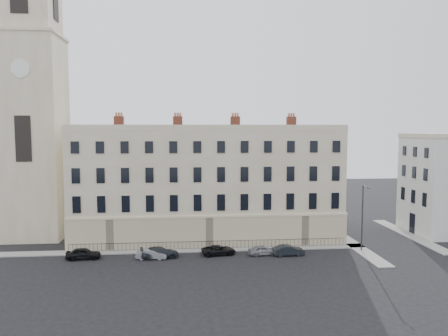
{
  "coord_description": "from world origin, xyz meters",
  "views": [
    {
      "loc": [
        -9.1,
        -48.95,
        15.28
      ],
      "look_at": [
        -3.75,
        10.0,
        9.95
      ],
      "focal_mm": 35.0,
      "sensor_mm": 36.0,
      "label": 1
    }
  ],
  "objects_px": {
    "car_a": "(83,254)",
    "car_c": "(160,253)",
    "car_b": "(151,254)",
    "car_d": "(219,250)",
    "car_f": "(288,250)",
    "streetlamp": "(363,215)",
    "car_e": "(263,250)"
  },
  "relations": [
    {
      "from": "car_a",
      "to": "car_c",
      "type": "bearing_deg",
      "value": -95.65
    },
    {
      "from": "car_a",
      "to": "car_b",
      "type": "bearing_deg",
      "value": -98.47
    },
    {
      "from": "car_d",
      "to": "car_f",
      "type": "bearing_deg",
      "value": -106.52
    },
    {
      "from": "car_b",
      "to": "streetlamp",
      "type": "distance_m",
      "value": 26.34
    },
    {
      "from": "car_e",
      "to": "streetlamp",
      "type": "bearing_deg",
      "value": -93.63
    },
    {
      "from": "car_b",
      "to": "car_e",
      "type": "xyz_separation_m",
      "value": [
        13.32,
        0.39,
        0.0
      ]
    },
    {
      "from": "car_b",
      "to": "car_d",
      "type": "relative_size",
      "value": 0.86
    },
    {
      "from": "car_c",
      "to": "car_f",
      "type": "xyz_separation_m",
      "value": [
        15.47,
        -0.38,
        -0.02
      ]
    },
    {
      "from": "car_b",
      "to": "car_f",
      "type": "height_order",
      "value": "car_f"
    },
    {
      "from": "car_d",
      "to": "car_a",
      "type": "bearing_deg",
      "value": 81.72
    },
    {
      "from": "car_a",
      "to": "car_c",
      "type": "relative_size",
      "value": 0.88
    },
    {
      "from": "car_f",
      "to": "streetlamp",
      "type": "bearing_deg",
      "value": -87.75
    },
    {
      "from": "car_a",
      "to": "streetlamp",
      "type": "xyz_separation_m",
      "value": [
        33.98,
        0.34,
        3.94
      ]
    },
    {
      "from": "car_d",
      "to": "streetlamp",
      "type": "height_order",
      "value": "streetlamp"
    },
    {
      "from": "car_c",
      "to": "car_d",
      "type": "relative_size",
      "value": 1.08
    },
    {
      "from": "car_a",
      "to": "car_f",
      "type": "distance_m",
      "value": 24.37
    },
    {
      "from": "car_c",
      "to": "car_a",
      "type": "bearing_deg",
      "value": 80.29
    },
    {
      "from": "car_e",
      "to": "streetlamp",
      "type": "height_order",
      "value": "streetlamp"
    },
    {
      "from": "car_a",
      "to": "car_e",
      "type": "distance_m",
      "value": 21.28
    },
    {
      "from": "car_d",
      "to": "car_f",
      "type": "height_order",
      "value": "car_f"
    },
    {
      "from": "car_b",
      "to": "car_f",
      "type": "distance_m",
      "value": 16.4
    },
    {
      "from": "streetlamp",
      "to": "car_d",
      "type": "bearing_deg",
      "value": -179.27
    },
    {
      "from": "car_e",
      "to": "car_f",
      "type": "height_order",
      "value": "car_f"
    },
    {
      "from": "car_e",
      "to": "car_b",
      "type": "bearing_deg",
      "value": 85.34
    },
    {
      "from": "car_a",
      "to": "streetlamp",
      "type": "relative_size",
      "value": 0.48
    },
    {
      "from": "car_b",
      "to": "car_d",
      "type": "distance_m",
      "value": 8.09
    },
    {
      "from": "car_a",
      "to": "car_b",
      "type": "height_order",
      "value": "car_a"
    },
    {
      "from": "car_c",
      "to": "streetlamp",
      "type": "height_order",
      "value": "streetlamp"
    },
    {
      "from": "car_c",
      "to": "car_d",
      "type": "distance_m",
      "value": 7.12
    },
    {
      "from": "car_d",
      "to": "car_f",
      "type": "relative_size",
      "value": 1.08
    },
    {
      "from": "car_e",
      "to": "streetlamp",
      "type": "distance_m",
      "value": 13.33
    },
    {
      "from": "car_d",
      "to": "car_f",
      "type": "xyz_separation_m",
      "value": [
        8.37,
        -1.03,
        0.05
      ]
    }
  ]
}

